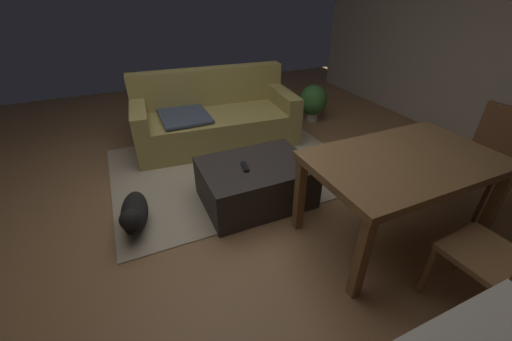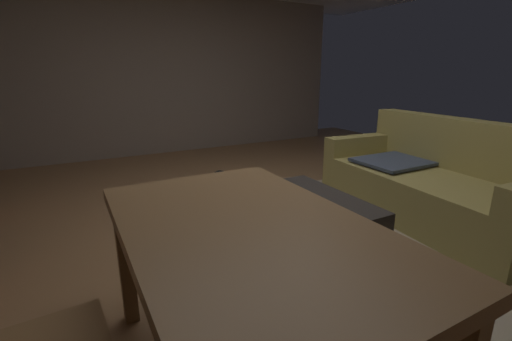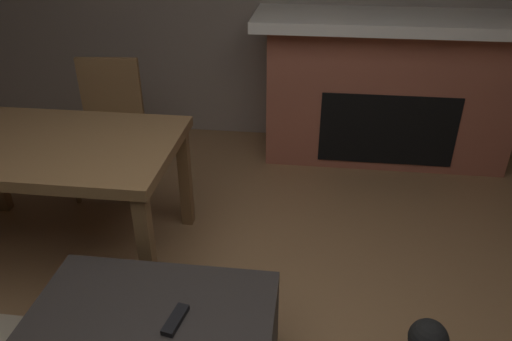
{
  "view_description": "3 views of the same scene",
  "coord_description": "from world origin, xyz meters",
  "px_view_note": "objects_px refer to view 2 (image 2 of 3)",
  "views": [
    {
      "loc": [
        -0.65,
        -2.33,
        1.87
      ],
      "look_at": [
        0.1,
        -0.68,
        0.75
      ],
      "focal_mm": 21.87,
      "sensor_mm": 36.0,
      "label": 1
    },
    {
      "loc": [
        2.26,
        -1.51,
        1.3
      ],
      "look_at": [
        0.24,
        -0.4,
        0.64
      ],
      "focal_mm": 24.34,
      "sensor_mm": 36.0,
      "label": 2
    },
    {
      "loc": [
        -0.24,
        1.23,
        1.86
      ],
      "look_at": [
        0.0,
        -0.66,
        0.8
      ],
      "focal_mm": 33.73,
      "sensor_mm": 36.0,
      "label": 3
    }
  ],
  "objects_px": {
    "tv_remote": "(293,194)",
    "couch": "(434,184)",
    "ottoman_coffee_table": "(303,225)",
    "dining_table": "(248,245)",
    "small_dog": "(240,186)"
  },
  "relations": [
    {
      "from": "couch",
      "to": "ottoman_coffee_table",
      "type": "bearing_deg",
      "value": -92.16
    },
    {
      "from": "tv_remote",
      "to": "small_dog",
      "type": "relative_size",
      "value": 0.26
    },
    {
      "from": "dining_table",
      "to": "ottoman_coffee_table",
      "type": "bearing_deg",
      "value": 132.96
    },
    {
      "from": "dining_table",
      "to": "couch",
      "type": "bearing_deg",
      "value": 108.44
    },
    {
      "from": "tv_remote",
      "to": "ottoman_coffee_table",
      "type": "bearing_deg",
      "value": 20.22
    },
    {
      "from": "tv_remote",
      "to": "couch",
      "type": "bearing_deg",
      "value": 93.98
    },
    {
      "from": "ottoman_coffee_table",
      "to": "dining_table",
      "type": "relative_size",
      "value": 0.71
    },
    {
      "from": "couch",
      "to": "dining_table",
      "type": "distance_m",
      "value": 2.45
    },
    {
      "from": "ottoman_coffee_table",
      "to": "small_dog",
      "type": "bearing_deg",
      "value": 178.23
    },
    {
      "from": "dining_table",
      "to": "tv_remote",
      "type": "bearing_deg",
      "value": 137.33
    },
    {
      "from": "couch",
      "to": "ottoman_coffee_table",
      "type": "relative_size",
      "value": 2.06
    },
    {
      "from": "couch",
      "to": "tv_remote",
      "type": "height_order",
      "value": "couch"
    },
    {
      "from": "small_dog",
      "to": "tv_remote",
      "type": "bearing_deg",
      "value": -3.08
    },
    {
      "from": "couch",
      "to": "ottoman_coffee_table",
      "type": "xyz_separation_m",
      "value": [
        -0.05,
        -1.42,
        -0.11
      ]
    },
    {
      "from": "ottoman_coffee_table",
      "to": "dining_table",
      "type": "distance_m",
      "value": 1.29
    }
  ]
}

